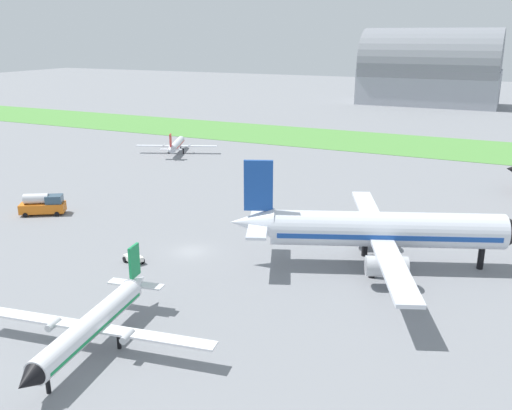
% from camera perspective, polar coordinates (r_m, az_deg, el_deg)
% --- Properties ---
extents(ground_plane, '(600.00, 600.00, 0.00)m').
position_cam_1_polar(ground_plane, '(70.04, -6.72, -4.78)').
color(ground_plane, gray).
extents(grass_taxiway_strip, '(360.00, 28.00, 0.08)m').
position_cam_1_polar(grass_taxiway_strip, '(144.31, 10.65, 6.50)').
color(grass_taxiway_strip, '#549342').
rests_on(grass_taxiway_strip, ground_plane).
extents(airplane_taxiing_turboprop, '(17.54, 15.21, 5.54)m').
position_cam_1_polar(airplane_taxiing_turboprop, '(128.06, -8.21, 6.19)').
color(airplane_taxiing_turboprop, silver).
rests_on(airplane_taxiing_turboprop, ground_plane).
extents(airplane_midfield_jet, '(33.65, 33.89, 12.53)m').
position_cam_1_polar(airplane_midfield_jet, '(65.26, 12.67, -2.53)').
color(airplane_midfield_jet, silver).
rests_on(airplane_midfield_jet, ground_plane).
extents(airplane_foreground_turboprop, '(22.20, 19.07, 6.67)m').
position_cam_1_polar(airplane_foreground_turboprop, '(50.24, -16.46, -11.63)').
color(airplane_foreground_turboprop, white).
rests_on(airplane_foreground_turboprop, ground_plane).
extents(fuel_truck_near_gate, '(6.80, 5.44, 3.29)m').
position_cam_1_polar(fuel_truck_near_gate, '(89.16, -21.11, 0.07)').
color(fuel_truck_near_gate, orange).
rests_on(fuel_truck_near_gate, ground_plane).
extents(baggage_cart_midfield, '(2.91, 2.62, 0.90)m').
position_cam_1_polar(baggage_cart_midfield, '(67.61, -12.51, -5.40)').
color(baggage_cart_midfield, white).
rests_on(baggage_cart_midfield, ground_plane).
extents(hangar_distant, '(51.12, 25.38, 28.42)m').
position_cam_1_polar(hangar_distant, '(226.77, 17.42, 13.07)').
color(hangar_distant, '#9399A3').
rests_on(hangar_distant, ground_plane).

